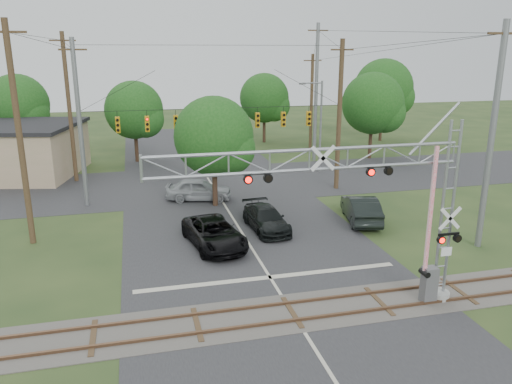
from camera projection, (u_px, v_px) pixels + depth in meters
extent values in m
plane|color=#263B1B|center=(308.00, 339.00, 19.08)|extent=(160.00, 160.00, 0.00)
cube|color=#2B2A2D|center=(249.00, 244.00, 28.42)|extent=(14.00, 90.00, 0.02)
cube|color=#2B2A2D|center=(211.00, 183.00, 41.49)|extent=(90.00, 12.00, 0.02)
cube|color=#504B46|center=(292.00, 313.00, 20.94)|extent=(90.00, 3.20, 0.05)
cube|color=brown|center=(298.00, 320.00, 20.25)|extent=(90.00, 0.12, 0.14)
cube|color=brown|center=(287.00, 303.00, 21.59)|extent=(90.00, 0.12, 0.14)
cylinder|color=#989893|center=(438.00, 295.00, 22.17)|extent=(0.99, 0.99, 0.33)
cube|color=silver|center=(446.00, 252.00, 21.25)|extent=(0.50, 0.03, 0.39)
cube|color=#5C5C5E|center=(429.00, 285.00, 21.63)|extent=(0.61, 0.50, 1.66)
cube|color=red|center=(431.00, 212.00, 20.65)|extent=(0.15, 0.10, 5.52)
cylinder|color=slate|center=(80.00, 125.00, 33.99)|extent=(0.32, 0.32, 11.50)
cylinder|color=#422F1E|center=(339.00, 116.00, 38.38)|extent=(0.36, 0.36, 11.50)
cylinder|color=black|center=(217.00, 108.00, 35.95)|extent=(19.00, 0.03, 0.03)
cube|color=#CA8B0E|center=(118.00, 125.00, 34.59)|extent=(0.30, 0.30, 1.10)
cube|color=#CA8B0E|center=(147.00, 124.00, 35.05)|extent=(0.30, 0.30, 1.10)
cube|color=#CA8B0E|center=(176.00, 123.00, 35.51)|extent=(0.30, 0.30, 1.10)
cube|color=#CA8B0E|center=(204.00, 122.00, 35.98)|extent=(0.30, 0.30, 1.10)
cube|color=#CA8B0E|center=(231.00, 121.00, 36.44)|extent=(0.30, 0.30, 1.10)
cube|color=#CA8B0E|center=(257.00, 120.00, 36.90)|extent=(0.30, 0.30, 1.10)
cube|color=#CA8B0E|center=(283.00, 119.00, 37.36)|extent=(0.30, 0.30, 1.10)
cube|color=#CA8B0E|center=(309.00, 118.00, 37.83)|extent=(0.30, 0.30, 1.10)
imported|color=black|center=(214.00, 233.00, 27.94)|extent=(3.41, 5.86, 1.53)
imported|color=black|center=(266.00, 219.00, 30.53)|extent=(2.31, 4.98, 1.41)
imported|color=#9CA0A3|center=(199.00, 189.00, 36.61)|extent=(5.10, 3.02, 1.63)
imported|color=black|center=(361.00, 209.00, 32.05)|extent=(2.93, 5.41, 1.69)
cylinder|color=slate|center=(321.00, 128.00, 44.15)|extent=(0.18, 0.18, 8.13)
cylinder|color=slate|center=(312.00, 83.00, 42.88)|extent=(1.81, 0.11, 0.11)
cube|color=#5C5C5E|center=(302.00, 84.00, 42.68)|extent=(0.54, 0.23, 0.14)
cylinder|color=#422F1E|center=(69.00, 109.00, 40.59)|extent=(0.34, 0.34, 12.11)
cube|color=#422F1E|center=(62.00, 40.00, 39.13)|extent=(2.00, 0.12, 0.12)
cylinder|color=slate|center=(316.00, 94.00, 48.41)|extent=(0.34, 0.34, 13.17)
cube|color=#422F1E|center=(318.00, 30.00, 46.81)|extent=(2.00, 0.12, 0.12)
cylinder|color=#422F1E|center=(20.00, 137.00, 26.97)|extent=(0.34, 0.34, 12.25)
cube|color=#422F1E|center=(6.00, 32.00, 25.49)|extent=(2.00, 0.12, 0.12)
cylinder|color=slate|center=(491.00, 139.00, 26.51)|extent=(0.34, 0.34, 12.17)
cube|color=#422F1E|center=(505.00, 33.00, 25.04)|extent=(2.00, 0.12, 0.12)
cylinder|color=#422F1E|center=(311.00, 102.00, 54.75)|extent=(0.34, 0.34, 10.31)
cube|color=#422F1E|center=(313.00, 60.00, 53.53)|extent=(2.00, 0.12, 0.12)
cylinder|color=#382619|center=(23.00, 140.00, 50.42)|extent=(0.36, 0.36, 3.89)
sphere|color=#184A15|center=(18.00, 105.00, 49.45)|extent=(6.01, 6.01, 6.01)
cylinder|color=#382619|center=(136.00, 144.00, 49.13)|extent=(0.36, 0.36, 3.62)
sphere|color=#184A15|center=(134.00, 110.00, 48.23)|extent=(5.60, 5.60, 5.60)
cylinder|color=#382619|center=(215.00, 181.00, 35.04)|extent=(0.36, 0.36, 3.54)
sphere|color=#184A15|center=(214.00, 136.00, 34.16)|extent=(5.48, 5.48, 5.48)
cylinder|color=#382619|center=(264.00, 127.00, 59.60)|extent=(0.36, 0.36, 3.74)
sphere|color=#184A15|center=(264.00, 98.00, 58.67)|extent=(5.78, 5.78, 5.78)
cylinder|color=#382619|center=(370.00, 139.00, 50.60)|extent=(0.36, 0.36, 3.96)
sphere|color=#184A15|center=(373.00, 103.00, 49.62)|extent=(6.12, 6.12, 6.12)
cylinder|color=#382619|center=(381.00, 122.00, 60.56)|extent=(0.36, 0.36, 4.49)
sphere|color=#184A15|center=(383.00, 88.00, 59.44)|extent=(6.94, 6.94, 6.94)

